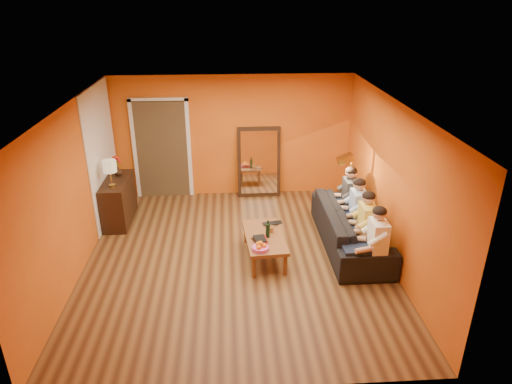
{
  "coord_description": "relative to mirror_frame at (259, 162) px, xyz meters",
  "views": [
    {
      "loc": [
        -0.1,
        -6.57,
        4.14
      ],
      "look_at": [
        0.35,
        0.5,
        1.0
      ],
      "focal_mm": 32.0,
      "sensor_mm": 36.0,
      "label": 1
    }
  ],
  "objects": [
    {
      "name": "person_far_left",
      "position": [
        1.58,
        -3.29,
        -0.15
      ],
      "size": [
        0.7,
        0.44,
        1.22
      ],
      "primitive_type": null,
      "color": "white",
      "rests_on": "sofa"
    },
    {
      "name": "person_far_right",
      "position": [
        1.58,
        -1.64,
        -0.15
      ],
      "size": [
        0.7,
        0.44,
        1.22
      ],
      "primitive_type": null,
      "color": "#323337",
      "rests_on": "sofa"
    },
    {
      "name": "door_jamb_right",
      "position": [
        -1.48,
        0.08,
        0.29
      ],
      "size": [
        0.08,
        0.06,
        2.2
      ],
      "primitive_type": "cube",
      "color": "white",
      "rests_on": "wall_back"
    },
    {
      "name": "table_lamp",
      "position": [
        -2.79,
        -1.38,
        0.34
      ],
      "size": [
        0.24,
        0.24,
        0.51
      ],
      "primitive_type": null,
      "color": "beige",
      "rests_on": "sideboard"
    },
    {
      "name": "wine_bottle",
      "position": [
        -0.04,
        -2.67,
        -0.18
      ],
      "size": [
        0.07,
        0.07,
        0.31
      ],
      "primitive_type": "cylinder",
      "color": "black",
      "rests_on": "coffee_table"
    },
    {
      "name": "book_lower",
      "position": [
        -0.27,
        -2.82,
        -0.33
      ],
      "size": [
        0.28,
        0.31,
        0.02
      ],
      "primitive_type": "imported",
      "rotation": [
        0.0,
        0.0,
        0.42
      ],
      "color": "black",
      "rests_on": "coffee_table"
    },
    {
      "name": "person_mid_right",
      "position": [
        1.58,
        -2.19,
        -0.15
      ],
      "size": [
        0.7,
        0.44,
        1.22
      ],
      "primitive_type": null,
      "color": "#9BBCEF",
      "rests_on": "sofa"
    },
    {
      "name": "book_mid",
      "position": [
        -0.26,
        -2.81,
        -0.31
      ],
      "size": [
        0.21,
        0.28,
        0.02
      ],
      "primitive_type": "imported",
      "rotation": [
        0.0,
        0.0,
        0.07
      ],
      "color": "red",
      "rests_on": "book_lower"
    },
    {
      "name": "dog",
      "position": [
        1.51,
        -2.96,
        -0.39
      ],
      "size": [
        0.49,
        0.68,
        0.74
      ],
      "primitive_type": null,
      "rotation": [
        0.0,
        0.0,
        -0.15
      ],
      "color": "#9F7947",
      "rests_on": "floor"
    },
    {
      "name": "mirror_frame",
      "position": [
        0.0,
        0.0,
        0.0
      ],
      "size": [
        0.92,
        0.27,
        1.51
      ],
      "primitive_type": "cube",
      "rotation": [
        -0.14,
        0.0,
        0.0
      ],
      "color": "black",
      "rests_on": "floor"
    },
    {
      "name": "vase",
      "position": [
        -2.79,
        -0.83,
        0.18
      ],
      "size": [
        0.17,
        0.17,
        0.17
      ],
      "primitive_type": "imported",
      "color": "black",
      "rests_on": "sideboard"
    },
    {
      "name": "doorway_recess",
      "position": [
        -2.05,
        0.2,
        0.29
      ],
      "size": [
        1.06,
        0.3,
        2.1
      ],
      "primitive_type": "cube",
      "color": "#3F2D19",
      "rests_on": "floor"
    },
    {
      "name": "door_jamb_left",
      "position": [
        -2.62,
        0.08,
        0.29
      ],
      "size": [
        0.08,
        0.06,
        2.2
      ],
      "primitive_type": "cube",
      "color": "white",
      "rests_on": "wall_back"
    },
    {
      "name": "floor_lamp",
      "position": [
        1.55,
        -1.63,
        -0.04
      ],
      "size": [
        0.31,
        0.26,
        1.44
      ],
      "primitive_type": null,
      "rotation": [
        0.0,
        0.0,
        0.06
      ],
      "color": "gold",
      "rests_on": "floor"
    },
    {
      "name": "mirror_glass",
      "position": [
        0.0,
        -0.04,
        0.0
      ],
      "size": [
        0.78,
        0.21,
        1.35
      ],
      "primitive_type": "cube",
      "rotation": [
        -0.14,
        0.0,
        0.0
      ],
      "color": "white",
      "rests_on": "mirror_frame"
    },
    {
      "name": "laptop",
      "position": [
        0.09,
        -2.27,
        -0.33
      ],
      "size": [
        0.37,
        0.27,
        0.03
      ],
      "primitive_type": "imported",
      "rotation": [
        0.0,
        0.0,
        0.16
      ],
      "color": "black",
      "rests_on": "coffee_table"
    },
    {
      "name": "person_mid_left",
      "position": [
        1.58,
        -2.74,
        -0.15
      ],
      "size": [
        0.7,
        0.44,
        1.22
      ],
      "primitive_type": null,
      "color": "#DFC84A",
      "rests_on": "sofa"
    },
    {
      "name": "fruit_bowl",
      "position": [
        -0.19,
        -3.07,
        -0.26
      ],
      "size": [
        0.26,
        0.26,
        0.16
      ],
      "primitive_type": null,
      "color": "#D24A9D",
      "rests_on": "coffee_table"
    },
    {
      "name": "book_upper",
      "position": [
        -0.27,
        -2.83,
        -0.28
      ],
      "size": [
        0.22,
        0.27,
        0.02
      ],
      "primitive_type": "imported",
      "rotation": [
        0.0,
        0.0,
        0.17
      ],
      "color": "black",
      "rests_on": "book_mid"
    },
    {
      "name": "sideboard",
      "position": [
        -2.79,
        -1.08,
        -0.34
      ],
      "size": [
        0.44,
        1.18,
        0.85
      ],
      "primitive_type": "cube",
      "color": "black",
      "rests_on": "floor"
    },
    {
      "name": "door_header",
      "position": [
        -2.05,
        0.08,
        1.36
      ],
      "size": [
        1.22,
        0.06,
        0.08
      ],
      "primitive_type": "cube",
      "color": "white",
      "rests_on": "wall_back"
    },
    {
      "name": "tumbler",
      "position": [
        0.03,
        -2.5,
        -0.29
      ],
      "size": [
        0.12,
        0.12,
        0.1
      ],
      "primitive_type": "imported",
      "rotation": [
        0.0,
        0.0,
        0.1
      ],
      "color": "#B27F3F",
      "rests_on": "coffee_table"
    },
    {
      "name": "coffee_table",
      "position": [
        -0.09,
        -2.62,
        -0.55
      ],
      "size": [
        0.71,
        1.26,
        0.42
      ],
      "primitive_type": null,
      "rotation": [
        0.0,
        0.0,
        0.07
      ],
      "color": "brown",
      "rests_on": "floor"
    },
    {
      "name": "sofa",
      "position": [
        1.45,
        -2.29,
        -0.41
      ],
      "size": [
        2.43,
        0.95,
        0.71
      ],
      "primitive_type": "imported",
      "rotation": [
        0.0,
        0.0,
        1.57
      ],
      "color": "black",
      "rests_on": "floor"
    },
    {
      "name": "white_accent",
      "position": [
        -3.04,
        -0.88,
        0.54
      ],
      "size": [
        0.02,
        1.9,
        2.58
      ],
      "primitive_type": "cube",
      "color": "white",
      "rests_on": "wall_left"
    },
    {
      "name": "flowers",
      "position": [
        -2.79,
        -0.83,
        0.42
      ],
      "size": [
        0.17,
        0.17,
        0.42
      ],
      "primitive_type": null,
      "color": "red",
      "rests_on": "vase"
    },
    {
      "name": "room_shell",
      "position": [
        -0.55,
        -2.26,
        0.54
      ],
      "size": [
        5.0,
        5.5,
        2.6
      ],
      "color": "brown",
      "rests_on": "ground"
    }
  ]
}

